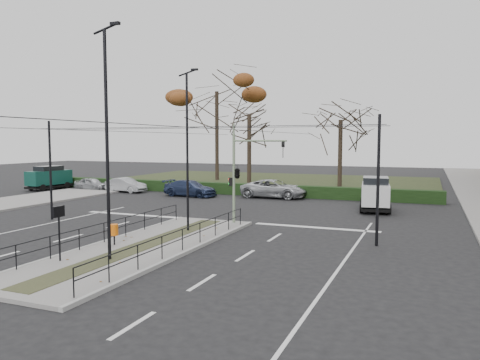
% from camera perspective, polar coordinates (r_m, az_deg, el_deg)
% --- Properties ---
extents(ground, '(140.00, 140.00, 0.00)m').
position_cam_1_polar(ground, '(23.60, -8.30, -6.99)').
color(ground, black).
rests_on(ground, ground).
extents(median_island, '(4.40, 15.00, 0.14)m').
position_cam_1_polar(median_island, '(21.52, -11.71, -8.00)').
color(median_island, slate).
rests_on(median_island, ground).
extents(park, '(38.00, 26.00, 0.10)m').
position_cam_1_polar(park, '(55.06, 3.23, -0.16)').
color(park, '#242D16').
rests_on(park, ground).
extents(hedge, '(38.00, 1.00, 1.00)m').
position_cam_1_polar(hedge, '(42.61, -2.61, -1.00)').
color(hedge, black).
rests_on(hedge, ground).
extents(median_railing, '(4.14, 13.24, 0.92)m').
position_cam_1_polar(median_railing, '(21.26, -11.90, -5.67)').
color(median_railing, black).
rests_on(median_railing, median_island).
extents(catenary, '(20.00, 34.00, 6.00)m').
position_cam_1_polar(catenary, '(24.55, -6.49, 1.55)').
color(catenary, black).
rests_on(catenary, ground).
extents(traffic_light, '(3.48, 1.93, 5.05)m').
position_cam_1_polar(traffic_light, '(26.43, -0.17, 1.07)').
color(traffic_light, gray).
rests_on(traffic_light, median_island).
extents(litter_bin, '(0.36, 0.36, 0.93)m').
position_cam_1_polar(litter_bin, '(21.81, -15.10, -5.92)').
color(litter_bin, black).
rests_on(litter_bin, median_island).
extents(info_panel, '(0.12, 0.56, 2.15)m').
position_cam_1_polar(info_panel, '(19.45, -21.24, -4.33)').
color(info_panel, black).
rests_on(info_panel, median_island).
extents(streetlamp_median_near, '(0.76, 0.16, 9.09)m').
position_cam_1_polar(streetlamp_median_near, '(18.77, -15.86, 4.50)').
color(streetlamp_median_near, black).
rests_on(streetlamp_median_near, median_island).
extents(streetlamp_median_far, '(0.69, 0.14, 8.29)m').
position_cam_1_polar(streetlamp_median_far, '(24.19, -6.41, 3.71)').
color(streetlamp_median_far, black).
rests_on(streetlamp_median_far, median_island).
extents(parked_car_first, '(3.58, 1.47, 1.22)m').
position_cam_1_polar(parked_car_first, '(47.90, -17.61, -0.45)').
color(parked_car_first, '#9FA1A6').
rests_on(parked_car_first, ground).
extents(parked_car_second, '(4.20, 1.85, 1.34)m').
position_cam_1_polar(parked_car_second, '(45.05, -13.74, -0.60)').
color(parked_car_second, '#9FA1A6').
rests_on(parked_car_second, ground).
extents(parked_car_third, '(4.95, 2.31, 1.40)m').
position_cam_1_polar(parked_car_third, '(40.74, -6.08, -1.01)').
color(parked_car_third, '#1F2948').
rests_on(parked_car_third, ground).
extents(parked_car_fourth, '(5.56, 2.61, 1.54)m').
position_cam_1_polar(parked_car_fourth, '(39.55, 4.16, -1.06)').
color(parked_car_fourth, '#9FA1A6').
rests_on(parked_car_fourth, ground).
extents(white_van, '(2.38, 4.49, 2.33)m').
position_cam_1_polar(white_van, '(33.40, 16.18, -1.55)').
color(white_van, silver).
rests_on(white_van, ground).
extents(green_van, '(2.19, 4.66, 2.33)m').
position_cam_1_polar(green_van, '(49.91, -22.25, 0.32)').
color(green_van, '#0C382F').
rests_on(green_van, ground).
extents(rust_tree, '(10.48, 10.48, 13.90)m').
position_cam_1_polar(rust_tree, '(56.75, -2.86, 10.72)').
color(rust_tree, black).
rests_on(rust_tree, park).
extents(bare_tree_center, '(6.85, 6.85, 9.08)m').
position_cam_1_polar(bare_tree_center, '(49.05, 12.17, 6.60)').
color(bare_tree_center, black).
rests_on(bare_tree_center, park).
extents(bare_tree_near, '(6.11, 6.11, 9.93)m').
position_cam_1_polar(bare_tree_near, '(49.04, 1.13, 7.39)').
color(bare_tree_near, black).
rests_on(bare_tree_near, park).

